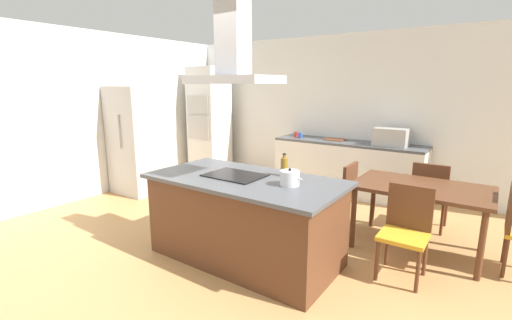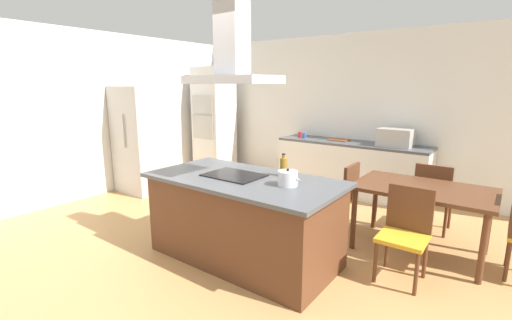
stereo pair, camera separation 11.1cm
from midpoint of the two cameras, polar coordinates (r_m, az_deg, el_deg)
name	(u,v)px [view 2 (the right image)]	position (r m, az deg, el deg)	size (l,w,h in m)	color
ground	(310,217)	(5.12, 9.35, -9.10)	(16.00, 16.00, 0.00)	tan
wall_back	(360,114)	(6.41, 17.04, 7.23)	(7.20, 0.10, 2.70)	white
wall_left	(129,113)	(6.76, -19.60, 7.29)	(0.10, 8.80, 2.70)	white
kitchen_island	(244,218)	(3.76, -1.12, -9.47)	(2.04, 1.05, 0.90)	#59331E
cooktop	(234,175)	(3.70, -2.76, -2.48)	(0.60, 0.44, 0.01)	black
tea_kettle	(288,178)	(3.34, 6.16, -2.99)	(0.24, 0.19, 0.17)	silver
olive_oil_bottle	(283,167)	(3.68, 5.35, -1.08)	(0.08, 0.08, 0.24)	olive
back_counter	(350,168)	(6.19, 15.60, -1.29)	(2.51, 0.62, 0.90)	silver
countertop_microwave	(395,137)	(5.88, 22.28, 3.41)	(0.50, 0.38, 0.28)	#B2AFAA
coffee_mug_red	(300,134)	(6.52, 7.71, 4.14)	(0.08, 0.08, 0.09)	red
coffee_mug_blue	(304,135)	(6.40, 8.37, 3.98)	(0.08, 0.08, 0.09)	#2D56B2
cutting_board	(339,140)	(6.24, 13.86, 3.21)	(0.34, 0.24, 0.02)	brown
wall_oven_stack	(214,121)	(7.44, -6.43, 6.36)	(0.70, 0.66, 2.20)	silver
refrigerator	(142,140)	(6.37, -17.64, 3.18)	(0.80, 0.73, 1.82)	#B2AFAA
dining_table	(423,194)	(4.28, 26.20, -5.07)	(1.40, 0.90, 0.75)	#59331E
chair_at_left_end	(343,193)	(4.55, 14.63, -5.27)	(0.42, 0.42, 0.89)	gold
chair_facing_back_wall	(433,193)	(4.95, 27.48, -4.87)	(0.42, 0.42, 0.89)	gold
chair_facing_island	(406,228)	(3.70, 24.01, -10.03)	(0.42, 0.42, 0.89)	gold
range_hood	(232,58)	(3.59, -2.96, 16.31)	(0.90, 0.55, 0.78)	#ADADB2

